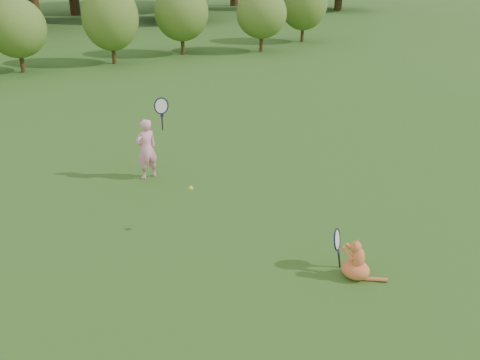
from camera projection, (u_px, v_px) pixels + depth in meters
ground at (261, 250)px, 7.27m from camera, size 100.00×100.00×0.00m
shrub_row at (13, 31)px, 16.56m from camera, size 28.00×3.00×2.80m
child at (147, 148)px, 9.34m from camera, size 0.60×0.32×1.62m
cat at (356, 258)px, 6.57m from camera, size 0.50×0.74×0.71m
tennis_ball at (191, 188)px, 7.47m from camera, size 0.07×0.07×0.07m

